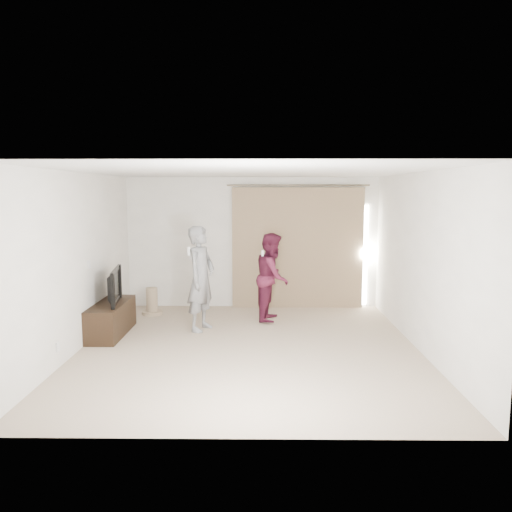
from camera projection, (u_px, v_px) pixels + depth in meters
The scene contains 10 objects.
floor at pixel (249, 348), 7.43m from camera, with size 5.50×5.50×0.00m, color tan.
wall_back at pixel (252, 243), 9.99m from camera, with size 5.00×0.04×2.60m, color silver.
wall_left at pixel (78, 262), 7.29m from camera, with size 0.04×5.50×2.60m.
ceiling at pixel (249, 172), 7.09m from camera, with size 5.00×5.50×0.01m, color silver.
curtain at pixel (298, 248), 9.92m from camera, with size 2.80×0.11×2.46m.
tv_console at pixel (111, 319), 8.11m from camera, with size 0.47×1.36×0.52m, color black.
tv at pixel (110, 286), 8.04m from camera, with size 0.98×0.13×0.56m, color black.
scratching_post at pixel (152, 304), 9.45m from camera, with size 0.39×0.39×0.51m.
person_man at pixel (201, 278), 8.32m from camera, with size 0.63×0.75×1.76m.
person_woman at pixel (273, 277), 8.98m from camera, with size 0.73×0.86×1.58m.
Camera 1 is at (0.19, -7.19, 2.32)m, focal length 35.00 mm.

